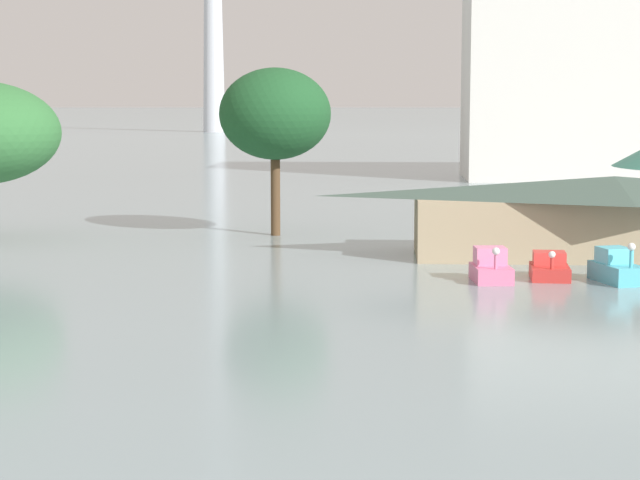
% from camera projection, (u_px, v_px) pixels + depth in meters
% --- Properties ---
extents(pedal_boat_pink, '(1.69, 2.49, 1.55)m').
position_uv_depth(pedal_boat_pink, '(491.00, 268.00, 46.80)').
color(pedal_boat_pink, pink).
rests_on(pedal_boat_pink, ground).
extents(pedal_boat_red, '(1.74, 2.64, 1.31)m').
position_uv_depth(pedal_boat_red, '(550.00, 268.00, 47.56)').
color(pedal_boat_red, red).
rests_on(pedal_boat_red, ground).
extents(pedal_boat_cyan, '(2.09, 2.96, 1.78)m').
position_uv_depth(pedal_boat_cyan, '(617.00, 268.00, 46.55)').
color(pedal_boat_cyan, '#4CB7CC').
rests_on(pedal_boat_cyan, ground).
extents(boathouse, '(20.32, 7.00, 3.86)m').
position_uv_depth(boathouse, '(613.00, 215.00, 53.99)').
color(boathouse, tan).
rests_on(boathouse, ground).
extents(shoreline_tree_mid, '(6.13, 6.13, 9.21)m').
position_uv_depth(shoreline_tree_mid, '(275.00, 114.00, 61.82)').
color(shoreline_tree_mid, brown).
rests_on(shoreline_tree_mid, ground).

